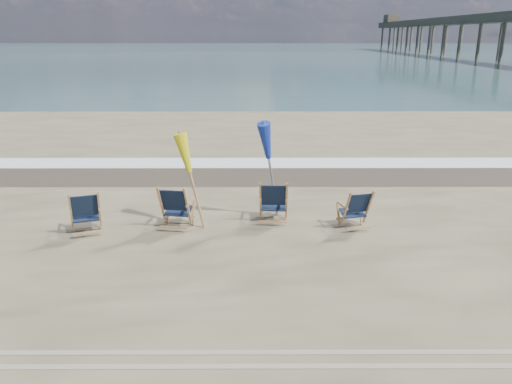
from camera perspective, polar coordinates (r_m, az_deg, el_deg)
ocean at (r=136.05m, az=-0.18°, el=15.84°), size 400.00×400.00×0.00m
surf_foam at (r=16.81m, az=-0.07°, el=3.37°), size 200.00×1.40×0.01m
wet_sand_strip at (r=15.36m, az=-0.06°, el=1.99°), size 200.00×2.60×0.00m
tire_tracks at (r=6.63m, az=0.15°, el=-20.87°), size 80.00×1.30×0.01m
beach_chair_0 at (r=11.18m, az=-17.45°, el=-2.13°), size 0.86×0.91×1.03m
beach_chair_1 at (r=10.93m, az=-7.82°, el=-1.85°), size 0.77×0.84×1.05m
beach_chair_2 at (r=11.22m, az=3.50°, el=-1.20°), size 0.71×0.79×1.05m
beach_chair_3 at (r=11.20m, az=12.74°, el=-1.89°), size 0.76×0.81×0.96m
umbrella_yellow at (r=10.80m, az=-7.30°, el=3.98°), size 0.30×0.30×2.14m
umbrella_blue at (r=11.17m, az=1.78°, el=5.90°), size 0.30×0.30×2.41m
fishing_pier at (r=90.39m, az=25.80°, el=16.25°), size 4.40×140.00×9.30m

